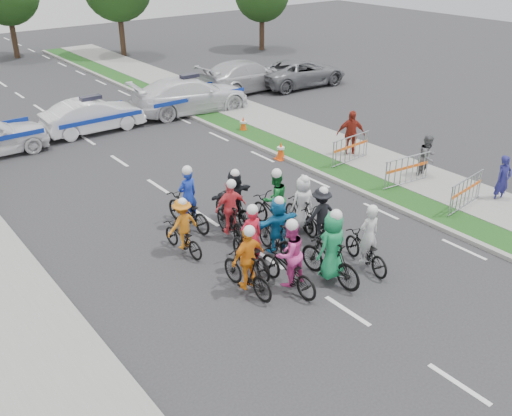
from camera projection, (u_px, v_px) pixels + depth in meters
ground at (347, 311)px, 13.25m from camera, size 90.00×90.00×0.00m
curb_right at (346, 185)px, 19.57m from camera, size 0.20×60.00×0.12m
grass_strip at (360, 180)px, 19.96m from camera, size 1.20×60.00×0.11m
sidewalk_right at (394, 168)px, 20.94m from camera, size 2.40×60.00×0.13m
rider_0 at (366, 247)px, 14.72m from camera, size 0.99×1.89×1.84m
rider_1 at (331, 254)px, 14.05m from camera, size 0.89×1.97×2.04m
rider_2 at (289, 263)px, 13.76m from camera, size 0.84×1.95×1.96m
rider_3 at (248, 267)px, 13.63m from camera, size 0.96×1.81×1.87m
rider_4 at (320, 221)px, 15.83m from camera, size 1.04×1.79×1.76m
rider_5 at (277, 231)px, 15.18m from camera, size 1.46×1.74×1.79m
rider_6 at (250, 249)px, 14.57m from camera, size 0.89×1.95×1.92m
rider_7 at (302, 209)px, 16.47m from camera, size 0.81×1.75×1.78m
rider_8 at (274, 208)px, 16.50m from camera, size 0.83×1.94×1.97m
rider_9 at (230, 215)px, 16.08m from camera, size 0.98×1.82×1.85m
rider_10 at (183, 231)px, 15.35m from camera, size 0.97×1.69×1.68m
rider_11 at (234, 201)px, 16.78m from camera, size 1.47×1.76×1.81m
rider_12 at (188, 207)px, 16.69m from camera, size 0.85×2.00×1.99m
police_car_1 at (93, 116)px, 24.60m from camera, size 4.34×1.58×1.42m
police_car_2 at (190, 95)px, 27.19m from camera, size 6.00×3.11×1.66m
civilian_sedan at (247, 76)px, 30.78m from camera, size 5.71×2.48×1.64m
civilian_suv at (301, 73)px, 31.79m from camera, size 5.45×2.81×1.47m
spectator_0 at (503, 179)px, 18.18m from camera, size 0.64×0.49×1.59m
spectator_1 at (427, 157)px, 19.89m from camera, size 0.84×0.68×1.62m
spectator_2 at (351, 134)px, 21.71m from camera, size 1.16×0.97×1.86m
barrier_0 at (466, 194)px, 17.72m from camera, size 2.05×0.74×1.12m
barrier_1 at (407, 172)px, 19.35m from camera, size 2.05×0.74×1.12m
barrier_2 at (350, 150)px, 21.20m from camera, size 2.02×0.61×1.12m
cone_0 at (281, 151)px, 21.79m from camera, size 0.40×0.40×0.70m
cone_1 at (243, 124)px, 24.69m from camera, size 0.40×0.40×0.70m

